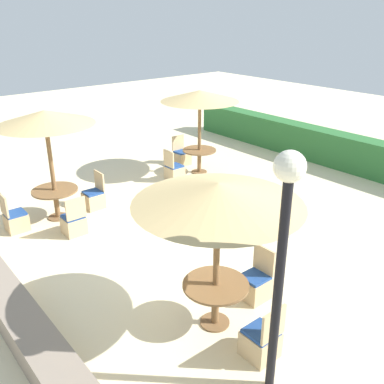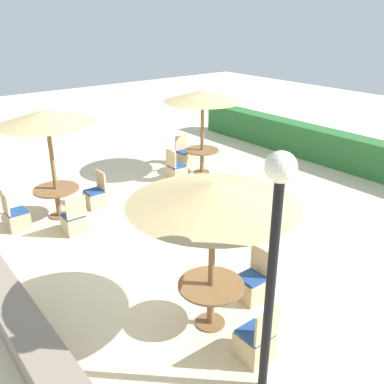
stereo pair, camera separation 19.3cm
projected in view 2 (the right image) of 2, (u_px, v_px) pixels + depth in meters
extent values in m
plane|color=beige|center=(171.00, 235.00, 9.64)|extent=(40.00, 40.00, 0.00)
cube|color=#2D6B33|center=(351.00, 153.00, 13.41)|extent=(13.00, 0.70, 1.08)
cylinder|color=black|center=(270.00, 295.00, 5.17)|extent=(0.12, 0.12, 3.00)
sphere|color=silver|center=(281.00, 167.00, 4.53)|extent=(0.36, 0.36, 0.36)
cylinder|color=brown|center=(202.00, 134.00, 12.91)|extent=(0.10, 0.10, 2.46)
cone|color=tan|center=(203.00, 96.00, 12.46)|extent=(2.31, 2.31, 0.32)
cylinder|color=brown|center=(202.00, 172.00, 13.39)|extent=(0.48, 0.48, 0.03)
cylinder|color=brown|center=(202.00, 162.00, 13.26)|extent=(0.12, 0.12, 0.70)
cylinder|color=brown|center=(202.00, 150.00, 13.12)|extent=(1.03, 1.03, 0.04)
cube|color=tan|center=(185.00, 158.00, 14.03)|extent=(0.46, 0.46, 0.40)
cube|color=navy|center=(185.00, 152.00, 13.94)|extent=(0.42, 0.42, 0.05)
cube|color=tan|center=(181.00, 143.00, 13.99)|extent=(0.04, 0.46, 0.48)
cube|color=tan|center=(177.00, 173.00, 12.77)|extent=(0.46, 0.46, 0.40)
cube|color=navy|center=(177.00, 166.00, 12.68)|extent=(0.42, 0.42, 0.05)
cube|color=tan|center=(171.00, 159.00, 12.46)|extent=(0.46, 0.04, 0.48)
cylinder|color=brown|center=(212.00, 261.00, 6.47)|extent=(0.10, 0.10, 2.37)
cone|color=tan|center=(213.00, 194.00, 6.04)|extent=(2.51, 2.51, 0.32)
cylinder|color=brown|center=(210.00, 322.00, 6.92)|extent=(0.48, 0.48, 0.03)
cylinder|color=brown|center=(211.00, 305.00, 6.79)|extent=(0.12, 0.12, 0.72)
cylinder|color=brown|center=(211.00, 285.00, 6.64)|extent=(1.04, 1.04, 0.04)
cube|color=tan|center=(254.00, 345.00, 6.19)|extent=(0.46, 0.46, 0.40)
cube|color=navy|center=(255.00, 333.00, 6.11)|extent=(0.42, 0.42, 0.05)
cube|color=tan|center=(267.00, 326.00, 5.85)|extent=(0.04, 0.46, 0.48)
cube|color=tan|center=(251.00, 289.00, 7.46)|extent=(0.46, 0.46, 0.40)
cube|color=navy|center=(252.00, 278.00, 7.37)|extent=(0.42, 0.42, 0.05)
cube|color=tan|center=(261.00, 261.00, 7.38)|extent=(0.46, 0.04, 0.48)
cylinder|color=brown|center=(53.00, 167.00, 10.03)|extent=(0.10, 0.10, 2.56)
cone|color=tan|center=(46.00, 117.00, 9.56)|extent=(2.20, 2.20, 0.32)
cylinder|color=brown|center=(60.00, 216.00, 10.53)|extent=(0.48, 0.48, 0.03)
cylinder|color=brown|center=(58.00, 203.00, 10.40)|extent=(0.12, 0.12, 0.70)
cylinder|color=brown|center=(56.00, 189.00, 10.25)|extent=(1.08, 1.08, 0.04)
cube|color=tan|center=(74.00, 224.00, 9.71)|extent=(0.46, 0.46, 0.40)
cube|color=navy|center=(73.00, 215.00, 9.62)|extent=(0.42, 0.42, 0.05)
cube|color=tan|center=(76.00, 208.00, 9.36)|extent=(0.04, 0.46, 0.48)
cube|color=tan|center=(95.00, 200.00, 10.97)|extent=(0.46, 0.46, 0.40)
cube|color=navy|center=(94.00, 191.00, 10.88)|extent=(0.42, 0.42, 0.05)
cube|color=tan|center=(101.00, 180.00, 10.90)|extent=(0.46, 0.04, 0.48)
cube|color=tan|center=(18.00, 220.00, 9.88)|extent=(0.46, 0.46, 0.40)
cube|color=navy|center=(17.00, 212.00, 9.79)|extent=(0.42, 0.42, 0.05)
cube|color=tan|center=(5.00, 204.00, 9.56)|extent=(0.46, 0.04, 0.48)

